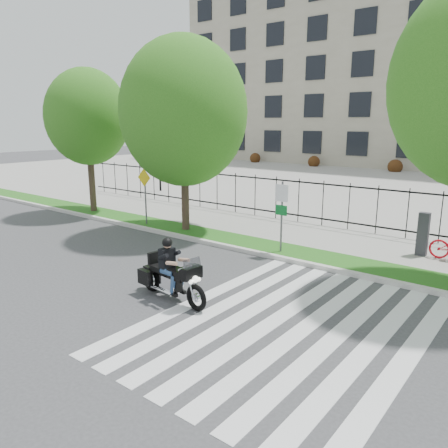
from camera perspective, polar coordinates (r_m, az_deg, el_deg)
The scene contains 13 objects.
ground at distance 13.46m, azimuth -9.75°, elevation -7.20°, with size 120.00×120.00×0.00m, color #39393C.
curb at distance 16.31m, azimuth 0.94°, elevation -3.08°, with size 60.00×0.20×0.15m, color beige.
grass_verge at distance 16.97m, azimuth 2.68°, elevation -2.45°, with size 60.00×1.50×0.15m, color #195B16.
sidewalk at distance 18.99m, azimuth 7.06°, elevation -0.83°, with size 60.00×3.50×0.15m, color gray.
plaza at distance 34.99m, azimuth 22.17°, elevation 4.68°, with size 80.00×34.00×0.10m, color gray.
crosswalk_stripes at distance 10.64m, azimuth 8.52°, elevation -12.83°, with size 5.70×8.00×0.01m, color silver, non-canonical shape.
iron_fence at distance 20.26m, azimuth 9.72°, elevation 3.07°, with size 30.00×0.06×2.00m, color black, non-canonical shape.
lamp_post_left at distance 29.62m, azimuth -8.49°, elevation 10.27°, with size 1.06×0.70×4.25m.
street_tree_0 at distance 23.26m, azimuth -17.40°, elevation 13.16°, with size 4.13×4.13×7.11m.
street_tree_1 at distance 18.31m, azimuth -5.32°, elevation 14.33°, with size 5.22×5.22×7.88m.
sign_pole_regulatory at distance 15.31m, azimuth 7.53°, elevation 2.14°, with size 0.50×0.09×2.50m.
sign_pole_warning at distance 19.77m, azimuth -10.29°, elevation 4.54°, with size 0.78×0.09×2.49m.
motorcycle_rider at distance 11.71m, azimuth -6.86°, elevation -6.71°, with size 2.63×0.90×2.03m.
Camera 1 is at (9.44, -8.38, 4.65)m, focal length 35.00 mm.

